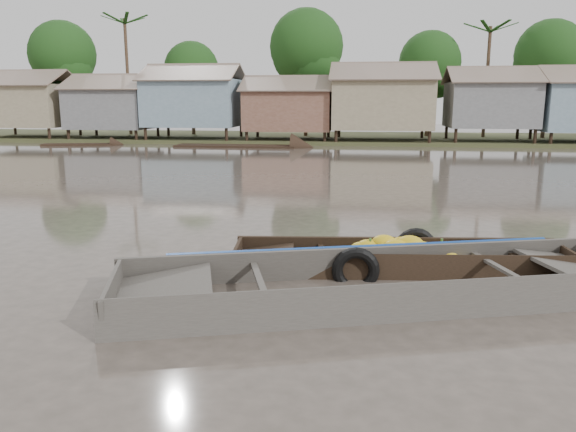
# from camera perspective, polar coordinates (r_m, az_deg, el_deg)

# --- Properties ---
(ground) EXTENTS (120.00, 120.00, 0.00)m
(ground) POSITION_cam_1_polar(r_m,az_deg,el_deg) (9.95, -0.03, -5.74)
(ground) COLOR #463E35
(ground) RESTS_ON ground
(riverbank) EXTENTS (120.00, 12.47, 10.22)m
(riverbank) POSITION_cam_1_polar(r_m,az_deg,el_deg) (41.30, 10.20, 11.76)
(riverbank) COLOR #384723
(riverbank) RESTS_ON ground
(banana_boat) EXTENTS (6.09, 2.02, 0.85)m
(banana_boat) POSITION_cam_1_polar(r_m,az_deg,el_deg) (10.29, 10.82, -4.34)
(banana_boat) COLOR black
(banana_boat) RESTS_ON ground
(viewer_boat) EXTENTS (8.56, 4.46, 0.67)m
(viewer_boat) POSITION_cam_1_polar(r_m,az_deg,el_deg) (8.92, 9.90, -7.51)
(viewer_boat) COLOR #413D37
(viewer_boat) RESTS_ON ground
(distant_boats) EXTENTS (46.20, 14.27, 1.38)m
(distant_boats) POSITION_cam_1_polar(r_m,az_deg,el_deg) (35.46, 26.57, 6.12)
(distant_boats) COLOR black
(distant_boats) RESTS_ON ground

